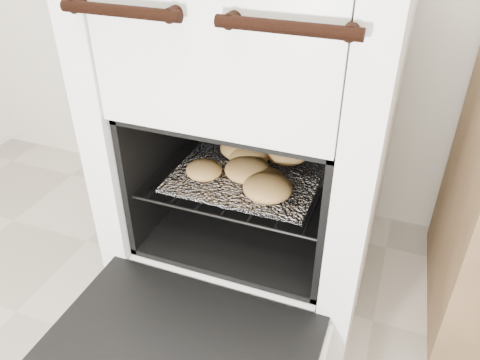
# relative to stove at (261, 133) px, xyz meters

# --- Properties ---
(stove) EXTENTS (0.67, 0.74, 1.02)m
(stove) POSITION_rel_stove_xyz_m (0.00, 0.00, 0.00)
(stove) COLOR white
(stove) RESTS_ON ground
(oven_rack) EXTENTS (0.48, 0.47, 0.01)m
(oven_rack) POSITION_rel_stove_xyz_m (0.00, -0.07, -0.08)
(oven_rack) COLOR black
(oven_rack) RESTS_ON stove
(foil_sheet) EXTENTS (0.38, 0.33, 0.01)m
(foil_sheet) POSITION_rel_stove_xyz_m (0.00, -0.10, -0.07)
(foil_sheet) COLOR white
(foil_sheet) RESTS_ON oven_rack
(baked_rolls) EXTENTS (0.31, 0.33, 0.06)m
(baked_rolls) POSITION_rel_stove_xyz_m (0.02, -0.10, -0.04)
(baked_rolls) COLOR tan
(baked_rolls) RESTS_ON foil_sheet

